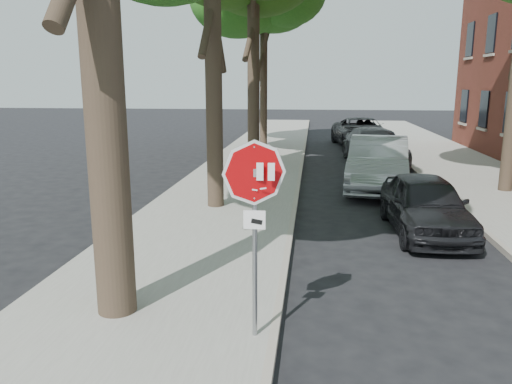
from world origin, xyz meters
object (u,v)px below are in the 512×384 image
(tree_far, at_px, (264,8))
(car_a, at_px, (425,204))
(car_b, at_px, (378,163))
(stop_sign, at_px, (255,202))
(car_d, at_px, (362,133))
(car_c, at_px, (374,146))

(tree_far, relative_size, car_a, 2.34)
(tree_far, relative_size, car_b, 1.81)
(stop_sign, relative_size, car_b, 0.51)
(car_a, distance_m, car_d, 15.98)
(stop_sign, relative_size, car_d, 0.47)
(car_a, relative_size, car_c, 0.78)
(tree_far, distance_m, car_a, 17.81)
(car_d, bearing_deg, tree_far, 176.27)
(car_c, height_order, car_d, car_d)
(car_c, bearing_deg, tree_far, 127.37)
(car_c, bearing_deg, car_b, -102.49)
(car_d, bearing_deg, car_b, -99.40)
(car_c, bearing_deg, car_d, 82.70)
(car_b, bearing_deg, car_d, 95.10)
(tree_far, bearing_deg, car_d, 3.14)
(stop_sign, distance_m, car_a, 6.49)
(stop_sign, bearing_deg, car_c, 78.17)
(tree_far, distance_m, car_c, 9.95)
(stop_sign, relative_size, tree_far, 0.28)
(tree_far, distance_m, car_b, 13.45)
(tree_far, distance_m, car_d, 8.35)
(stop_sign, xyz_separation_m, car_a, (3.30, 5.45, -1.27))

